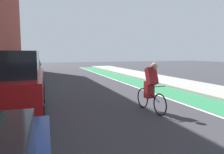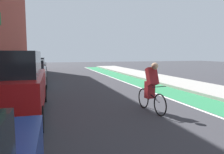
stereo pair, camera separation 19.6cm
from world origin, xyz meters
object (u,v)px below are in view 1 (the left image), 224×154
parked_sedan_gray (30,66)px  parked_sedan_white (25,73)px  parked_suv_red (11,84)px  cyclist_mid (151,87)px

parked_sedan_gray → parked_sedan_white: bearing=-90.0°
parked_sedan_white → parked_sedan_gray: (-0.00, 6.65, -0.00)m
parked_suv_red → parked_sedan_white: (0.00, 6.58, -0.23)m
parked_sedan_gray → cyclist_mid: size_ratio=2.44×
parked_suv_red → parked_sedan_white: size_ratio=0.94×
parked_suv_red → parked_sedan_white: 6.59m
parked_suv_red → cyclist_mid: bearing=-9.6°
cyclist_mid → parked_sedan_gray: bearing=107.0°
cyclist_mid → parked_sedan_white: bearing=120.3°
parked_sedan_white → parked_suv_red: bearing=-90.0°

